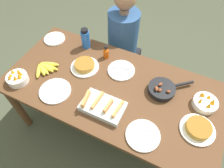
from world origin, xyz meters
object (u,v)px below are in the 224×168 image
object	(u,v)px
empty_plate_far_left	(55,91)
empty_plate_far_right	(121,70)
hot_sauce_bottle	(106,52)
empty_plate_mid_edge	(143,135)
banana_bunch	(45,68)
skillet	(162,89)
water_bottle	(85,39)
empty_plate_near_front	(55,39)
frittata_plate_center	(198,129)
frittata_plate_side	(85,66)
fruit_bowl_mango	(17,78)
fruit_bowl_citrus	(205,103)
person_figure	(122,48)
melon_tray	(103,106)

from	to	relation	value
empty_plate_far_left	empty_plate_far_right	bearing A→B (deg)	48.20
hot_sauce_bottle	empty_plate_far_right	bearing A→B (deg)	-26.10
empty_plate_mid_edge	empty_plate_far_left	bearing A→B (deg)	176.60
banana_bunch	empty_plate_far_right	size ratio (longest dim) A/B	0.97
skillet	water_bottle	distance (m)	0.85
empty_plate_far_right	water_bottle	size ratio (longest dim) A/B	1.17
empty_plate_near_front	empty_plate_far_right	xyz separation A→B (m)	(0.78, -0.09, -0.00)
frittata_plate_center	empty_plate_mid_edge	bearing A→B (deg)	-148.03
banana_bunch	frittata_plate_center	xyz separation A→B (m)	(1.34, -0.00, 0.01)
frittata_plate_side	fruit_bowl_mango	xyz separation A→B (m)	(-0.43, -0.38, 0.02)
skillet	fruit_bowl_mango	xyz separation A→B (m)	(-1.13, -0.43, 0.01)
fruit_bowl_citrus	person_figure	size ratio (longest dim) A/B	0.15
melon_tray	skillet	world-z (taller)	melon_tray
frittata_plate_side	empty_plate_far_right	xyz separation A→B (m)	(0.31, 0.11, -0.02)
empty_plate_far_right	fruit_bowl_mango	bearing A→B (deg)	-146.68
fruit_bowl_citrus	hot_sauce_bottle	xyz separation A→B (m)	(-0.92, 0.14, 0.03)
frittata_plate_center	hot_sauce_bottle	size ratio (longest dim) A/B	1.83
banana_bunch	melon_tray	xyz separation A→B (m)	(0.65, -0.14, 0.01)
empty_plate_far_right	frittata_plate_center	bearing A→B (deg)	-20.94
empty_plate_far_right	fruit_bowl_citrus	world-z (taller)	fruit_bowl_citrus
hot_sauce_bottle	empty_plate_far_left	bearing A→B (deg)	-110.24
empty_plate_near_front	fruit_bowl_mango	world-z (taller)	fruit_bowl_mango
melon_tray	skillet	size ratio (longest dim) A/B	1.00
skillet	melon_tray	bearing A→B (deg)	-175.75
empty_plate_near_front	hot_sauce_bottle	world-z (taller)	hot_sauce_bottle
banana_bunch	melon_tray	distance (m)	0.66
melon_tray	water_bottle	bearing A→B (deg)	130.22
skillet	empty_plate_far_right	bearing A→B (deg)	131.72
empty_plate_far_right	empty_plate_mid_edge	bearing A→B (deg)	-51.48
skillet	frittata_plate_side	distance (m)	0.70
frittata_plate_side	empty_plate_near_front	size ratio (longest dim) A/B	1.20
frittata_plate_side	empty_plate_far_left	size ratio (longest dim) A/B	0.98
empty_plate_mid_edge	frittata_plate_center	bearing A→B (deg)	31.97
fruit_bowl_citrus	skillet	bearing A→B (deg)	-177.40
fruit_bowl_citrus	frittata_plate_side	bearing A→B (deg)	-176.37
skillet	empty_plate_near_front	xyz separation A→B (m)	(-1.17, 0.15, -0.02)
skillet	fruit_bowl_mango	world-z (taller)	fruit_bowl_mango
melon_tray	empty_plate_near_front	world-z (taller)	melon_tray
frittata_plate_side	empty_plate_far_right	bearing A→B (deg)	19.03
frittata_plate_center	frittata_plate_side	world-z (taller)	frittata_plate_side
melon_tray	empty_plate_mid_edge	distance (m)	0.37
frittata_plate_side	person_figure	distance (m)	0.66
frittata_plate_center	fruit_bowl_mango	xyz separation A→B (m)	(-1.46, -0.21, 0.02)
banana_bunch	empty_plate_near_front	distance (m)	0.40
frittata_plate_center	fruit_bowl_mango	world-z (taller)	fruit_bowl_mango
melon_tray	frittata_plate_center	bearing A→B (deg)	10.92
frittata_plate_side	water_bottle	world-z (taller)	water_bottle
empty_plate_near_front	hot_sauce_bottle	xyz separation A→B (m)	(0.59, 0.00, 0.05)
banana_bunch	frittata_plate_side	size ratio (longest dim) A/B	0.92
frittata_plate_side	empty_plate_far_left	xyz separation A→B (m)	(-0.08, -0.33, -0.02)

